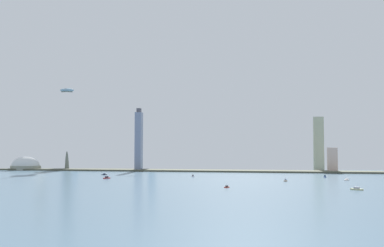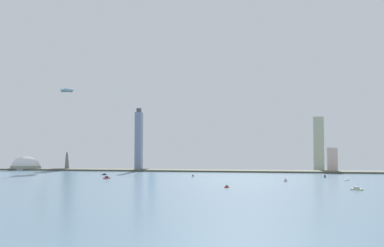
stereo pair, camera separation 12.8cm
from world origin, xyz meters
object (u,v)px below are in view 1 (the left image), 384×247
Objects in this scene: boat_1 at (325,176)px; stadium_dome at (30,166)px; skyscraper_5 at (139,141)px; boat_2 at (193,176)px; airplane at (154,90)px; boat_0 at (104,174)px; boat_5 at (227,187)px; skyscraper_6 at (152,146)px; boat_6 at (285,180)px; boat_7 at (357,189)px; skyscraper_4 at (332,160)px; skyscraper_0 at (319,143)px; skyscraper_2 at (71,158)px; skyscraper_3 at (41,138)px; boat_3 at (107,178)px; boat_4 at (347,180)px; skyscraper_1 at (68,142)px; observation_tower at (68,111)px.

stadium_dome is at bearing 73.39° from boat_1.
boat_2 is at bearing -47.40° from skyscraper_5.
stadium_dome is 3.74× the size of airplane.
boat_5 is (259.04, -216.35, 0.08)m from boat_0.
skyscraper_6 reaches higher than boat_6.
boat_7 is (83.50, -117.92, -0.31)m from boat_6.
stadium_dome reaches higher than boat_6.
skyscraper_5 is 84.14m from skyscraper_6.
stadium_dome is 8.09× the size of boat_0.
skyscraper_0 is at bearing 102.52° from skyscraper_4.
airplane is at bearing 49.77° from boat_0.
skyscraper_5 is 163.14m from boat_0.
skyscraper_2 is 1.03× the size of skyscraper_4.
skyscraper_2 reaches higher than boat_6.
skyscraper_3 is 304.94m from skyscraper_6.
boat_6 is at bearing -33.46° from skyscraper_2.
skyscraper_3 is at bearing 173.55° from skyscraper_4.
skyscraper_5 is (213.67, -102.95, 43.21)m from skyscraper_2.
boat_1 is (608.05, -246.02, -24.65)m from skyscraper_2.
boat_5 is at bearing -46.25° from skyscraper_2.
boat_3 is (-405.51, -321.99, -61.76)m from skyscraper_0.
boat_4 is 1.77× the size of boat_6.
boat_2 is at bearing -31.42° from skyscraper_1.
boat_1 is at bearing -95.23° from skyscraper_0.
skyscraper_2 is 643.81m from boat_5.
boat_1 is 1.06× the size of boat_5.
boat_3 is (10.08, -233.41, -67.97)m from skyscraper_5.
skyscraper_0 is at bearing -1.31° from skyscraper_2.
skyscraper_0 is at bearing 169.79° from boat_3.
skyscraper_3 reaches higher than skyscraper_1.
stadium_dome is 107.09m from skyscraper_1.
skyscraper_3 is 342.56m from airplane.
boat_6 is (307.20, -14.53, 0.23)m from boat_3.
skyscraper_6 is at bearing -117.71° from boat_5.
stadium_dome is 633.40m from boat_5.
boat_0 is 1.35× the size of boat_5.
skyscraper_4 reaches higher than boat_5.
boat_5 is 0.54× the size of boat_7.
skyscraper_6 reaches higher than boat_4.
boat_6 is at bearing 140.13° from boat_1.
skyscraper_0 is 10.35× the size of boat_3.
skyscraper_6 is (290.43, 69.10, 47.31)m from stadium_dome.
stadium_dome is at bearing 179.63° from skyscraper_4.
skyscraper_6 reaches higher than boat_3.
boat_1 is (590.30, -189.53, -66.35)m from skyscraper_1.
skyscraper_5 is 546.90m from boat_7.
skyscraper_6 is 10.30× the size of boat_0.
skyscraper_1 is at bearing 114.31° from observation_tower.
skyscraper_0 is 15.21× the size of boat_2.
boat_3 is 0.50× the size of airplane.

